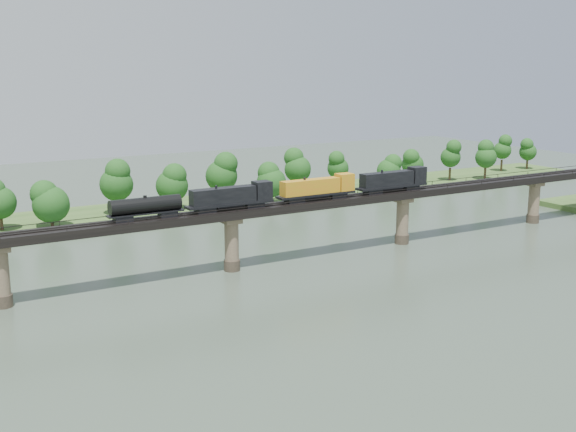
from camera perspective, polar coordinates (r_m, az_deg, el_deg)
ground at (r=109.27m, az=2.55°, el=-8.15°), size 400.00×400.00×0.00m
far_bank at (r=183.61m, az=-12.00°, el=0.20°), size 300.00×24.00×1.60m
bridge at (r=132.71m, az=-4.48°, el=-2.04°), size 236.00×30.00×11.50m
bridge_superstructure at (r=131.31m, az=-4.52°, el=0.64°), size 220.00×4.90×0.75m
far_treeline at (r=175.56m, az=-14.18°, el=2.23°), size 289.06×17.54×13.60m
freight_train at (r=136.65m, az=0.11°, el=1.96°), size 68.04×2.65×4.68m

